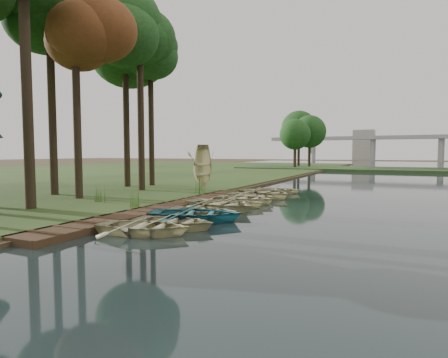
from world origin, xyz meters
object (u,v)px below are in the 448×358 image
at_px(rowboat_2, 195,212).
at_px(stored_rowboat, 202,185).
at_px(boardwalk, 166,208).
at_px(rowboat_0, 143,224).
at_px(rowboat_1, 174,220).

xyz_separation_m(rowboat_2, stored_rowboat, (-4.93, 9.61, 0.18)).
height_order(boardwalk, rowboat_0, rowboat_0).
bearing_deg(boardwalk, rowboat_0, -63.89).
distance_m(rowboat_1, rowboat_2, 1.54).
relative_size(rowboat_0, rowboat_1, 1.05).
relative_size(boardwalk, stored_rowboat, 5.03).
xyz_separation_m(rowboat_1, stored_rowboat, (-4.89, 11.15, 0.25)).
bearing_deg(boardwalk, rowboat_2, -35.43).
xyz_separation_m(boardwalk, stored_rowboat, (-2.08, 7.58, 0.48)).
height_order(rowboat_0, rowboat_2, rowboat_2).
bearing_deg(boardwalk, stored_rowboat, 105.36).
relative_size(rowboat_0, stored_rowboat, 1.06).
height_order(rowboat_0, rowboat_1, rowboat_0).
bearing_deg(rowboat_2, rowboat_1, 158.49).
relative_size(rowboat_1, stored_rowboat, 1.01).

